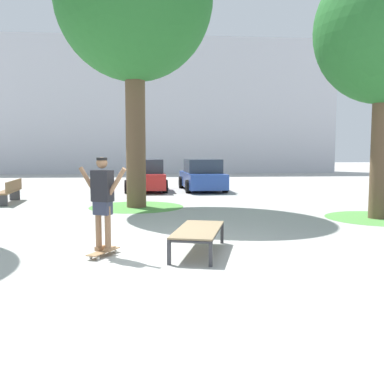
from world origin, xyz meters
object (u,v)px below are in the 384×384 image
Objects in this scene: skateboard at (104,252)px; car_blue at (202,176)px; skater at (103,197)px; skate_box at (198,231)px; car_red at (146,176)px; park_bench at (10,191)px.

skateboard is 13.20m from car_blue.
skater is at bearing 62.06° from skateboard.
skater reaches higher than skate_box.
car_blue is (1.38, 12.72, 0.28)m from skate_box.
skateboard is at bearing -91.85° from car_red.
skater is 0.39× the size of car_blue.
skateboard is 0.19× the size of car_blue.
car_blue is (3.11, 12.82, -0.38)m from skater.
car_red reaches higher than skateboard.
park_bench is (-4.37, 8.35, 0.37)m from skateboard.
skater is at bearing -176.96° from skate_box.
car_red and car_blue have the same top height.
skate_box is at bearing -53.49° from park_bench.
skate_box is 1.20× the size of skater.
skate_box is 12.87m from car_red.
skater is 9.44m from park_bench.
skater is at bearing -91.85° from car_red.
skateboard is 9.43m from park_bench.
skate_box reaches higher than skateboard.
car_red reaches higher than park_bench.
skater reaches higher than skateboard.
skate_box is 2.53× the size of skateboard.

